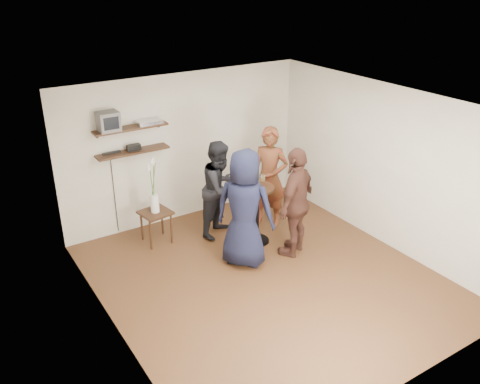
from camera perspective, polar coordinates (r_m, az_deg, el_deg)
name	(u,v)px	position (r m, az deg, el deg)	size (l,w,h in m)	color
room	(268,198)	(6.96, 3.20, -0.72)	(4.58, 5.08, 2.68)	#472817
shelf_upper	(131,128)	(8.29, -12.17, 7.05)	(1.20, 0.25, 0.04)	black
shelf_lower	(133,152)	(8.42, -11.93, 4.45)	(1.20, 0.25, 0.04)	black
crt_monitor	(108,121)	(8.14, -14.60, 7.71)	(0.32, 0.30, 0.30)	#59595B
dvd_deck	(149,122)	(8.39, -10.19, 7.75)	(0.40, 0.24, 0.06)	silver
radio	(134,148)	(8.40, -11.85, 4.91)	(0.22, 0.10, 0.10)	black
power_strip	(112,153)	(8.35, -14.22, 4.29)	(0.30, 0.05, 0.03)	black
side_table	(156,217)	(8.41, -9.45, -2.74)	(0.52, 0.52, 0.55)	black
vase_lilies	(154,194)	(8.23, -9.64, -0.26)	(0.19, 0.20, 0.99)	white
drinks_table	(257,207)	(8.22, 1.93, -1.68)	(0.54, 0.54, 0.99)	black
wine_glass_fl	(256,180)	(7.96, 1.78, 1.35)	(0.07, 0.07, 0.21)	silver
wine_glass_fr	(263,179)	(8.03, 2.60, 1.51)	(0.07, 0.07, 0.20)	silver
wine_glass_bl	(254,178)	(8.05, 1.62, 1.56)	(0.07, 0.07, 0.20)	silver
wine_glass_br	(258,179)	(8.05, 2.02, 1.52)	(0.06, 0.06, 0.19)	silver
person_plaid	(269,177)	(8.71, 3.33, 1.64)	(0.65, 0.42, 1.77)	#B01426
person_dark	(221,189)	(8.43, -2.19, 0.39)	(0.80, 0.62, 1.64)	black
person_navy	(245,209)	(7.51, 0.52, -1.91)	(0.90, 0.58, 1.84)	black
person_brown	(296,202)	(7.85, 6.32, -1.13)	(1.03, 0.43, 1.77)	#48271E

